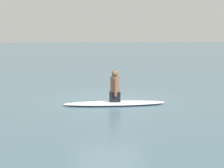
% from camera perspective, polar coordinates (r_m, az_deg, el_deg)
% --- Properties ---
extents(ground_plane, '(400.00, 400.00, 0.00)m').
position_cam_1_polar(ground_plane, '(11.17, -0.43, -2.83)').
color(ground_plane, slate).
extents(surfboard, '(3.36, 1.56, 0.12)m').
position_cam_1_polar(surfboard, '(10.28, 0.51, -3.44)').
color(surfboard, white).
rests_on(surfboard, ground).
extents(person_paddler, '(0.39, 0.44, 1.00)m').
position_cam_1_polar(person_paddler, '(10.19, 0.51, -0.61)').
color(person_paddler, black).
rests_on(person_paddler, surfboard).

